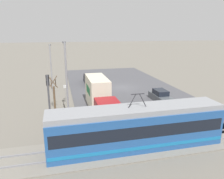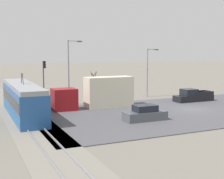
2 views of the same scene
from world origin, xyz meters
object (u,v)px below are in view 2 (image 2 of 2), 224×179
object	(u,v)px
box_truck	(98,93)
street_lamp_mid_block	(70,68)
street_lamp_near_crossing	(148,69)
light_rail_tram	(23,100)
street_tree	(94,88)
traffic_light_pole	(44,77)
no_parking_sign	(115,91)
sedan_car_0	(145,114)
pickup_truck	(193,96)

from	to	relation	value
box_truck	street_lamp_mid_block	xyz separation A→B (m)	(3.85, 2.45, 3.05)
box_truck	street_lamp_near_crossing	distance (m)	12.30
street_lamp_mid_block	light_rail_tram	bearing A→B (deg)	127.27
street_tree	traffic_light_pole	bearing A→B (deg)	87.71
traffic_light_pole	no_parking_sign	xyz separation A→B (m)	(-1.65, -9.64, -2.20)
traffic_light_pole	street_lamp_mid_block	bearing A→B (deg)	-119.47
sedan_car_0	street_tree	world-z (taller)	street_tree
street_tree	street_lamp_mid_block	bearing A→B (deg)	110.58
sedan_car_0	traffic_light_pole	xyz separation A→B (m)	(14.39, 6.99, 2.97)
box_truck	no_parking_sign	world-z (taller)	box_truck
sedan_car_0	street_lamp_mid_block	size ratio (longest dim) A/B	0.52
box_truck	street_tree	bearing A→B (deg)	-14.89
traffic_light_pole	street_lamp_mid_block	size ratio (longest dim) A/B	0.68
pickup_truck	sedan_car_0	bearing A→B (deg)	122.64
box_truck	traffic_light_pole	size ratio (longest dim) A/B	1.76
light_rail_tram	traffic_light_pole	bearing A→B (deg)	-28.79
street_tree	no_parking_sign	distance (m)	3.10
pickup_truck	street_tree	size ratio (longest dim) A/B	1.34
street_lamp_mid_block	traffic_light_pole	bearing A→B (deg)	60.53
street_lamp_mid_block	pickup_truck	bearing A→B (deg)	-106.29
box_truck	no_parking_sign	size ratio (longest dim) A/B	4.11
light_rail_tram	street_lamp_near_crossing	xyz separation A→B (m)	(7.09, -19.91, 2.59)
street_lamp_near_crossing	no_parking_sign	distance (m)	7.27
sedan_car_0	box_truck	bearing A→B (deg)	-170.34
sedan_car_0	no_parking_sign	xyz separation A→B (m)	(12.74, -2.65, 0.77)
street_tree	pickup_truck	bearing A→B (deg)	-116.53
light_rail_tram	traffic_light_pole	distance (m)	8.16
light_rail_tram	street_lamp_mid_block	distance (m)	9.17
sedan_car_0	traffic_light_pole	world-z (taller)	traffic_light_pole
sedan_car_0	traffic_light_pole	distance (m)	16.27
light_rail_tram	sedan_car_0	world-z (taller)	light_rail_tram
street_tree	street_lamp_mid_block	xyz separation A→B (m)	(-1.45, 3.85, 2.93)
box_truck	no_parking_sign	distance (m)	5.72
box_truck	pickup_truck	size ratio (longest dim) A/B	1.77
sedan_car_0	street_tree	size ratio (longest dim) A/B	1.02
light_rail_tram	traffic_light_pole	xyz separation A→B (m)	(6.94, -3.82, 1.93)
street_lamp_near_crossing	street_lamp_mid_block	bearing A→B (deg)	98.16
box_truck	light_rail_tram	bearing A→B (deg)	98.40
traffic_light_pole	sedan_car_0	bearing A→B (deg)	-154.07
box_truck	traffic_light_pole	bearing A→B (deg)	44.60
light_rail_tram	street_lamp_mid_block	world-z (taller)	street_lamp_mid_block
traffic_light_pole	street_lamp_near_crossing	world-z (taller)	street_lamp_near_crossing
sedan_car_0	street_lamp_near_crossing	size ratio (longest dim) A/B	0.59
street_lamp_near_crossing	street_lamp_mid_block	distance (m)	13.18
sedan_car_0	no_parking_sign	world-z (taller)	no_parking_sign
no_parking_sign	pickup_truck	bearing A→B (deg)	-116.51
light_rail_tram	no_parking_sign	distance (m)	14.47
light_rail_tram	sedan_car_0	bearing A→B (deg)	-124.54
box_truck	sedan_car_0	world-z (taller)	box_truck
box_truck	street_tree	world-z (taller)	street_tree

